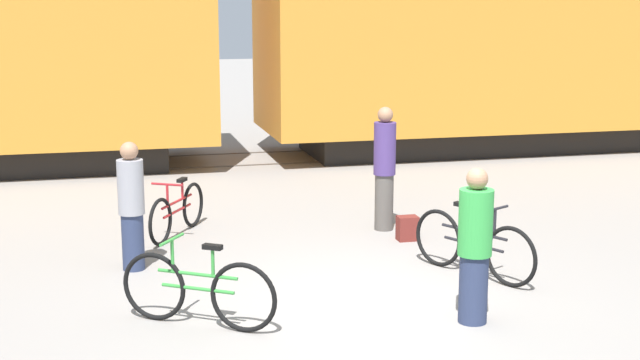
# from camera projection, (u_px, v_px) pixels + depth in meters

# --- Properties ---
(ground_plane) EXTENTS (80.00, 80.00, 0.00)m
(ground_plane) POSITION_uv_depth(u_px,v_px,m) (369.00, 306.00, 9.66)
(ground_plane) COLOR gray
(freight_train) EXTENTS (24.96, 3.14, 5.77)m
(freight_train) POSITION_uv_depth(u_px,v_px,m) (237.00, 11.00, 17.83)
(freight_train) COLOR black
(freight_train) RESTS_ON ground_plane
(rail_near) EXTENTS (36.96, 0.07, 0.01)m
(rail_near) POSITION_uv_depth(u_px,v_px,m) (245.00, 165.00, 17.76)
(rail_near) COLOR #4C4238
(rail_near) RESTS_ON ground_plane
(rail_far) EXTENTS (36.96, 0.07, 0.01)m
(rail_far) POSITION_uv_depth(u_px,v_px,m) (234.00, 153.00, 19.12)
(rail_far) COLOR #4C4238
(rail_far) RESTS_ON ground_plane
(bicycle_black) EXTENTS (0.90, 1.63, 0.90)m
(bicycle_black) POSITION_uv_depth(u_px,v_px,m) (473.00, 245.00, 10.64)
(bicycle_black) COLOR black
(bicycle_black) RESTS_ON ground_plane
(bicycle_green) EXTENTS (1.47, 1.01, 0.90)m
(bicycle_green) POSITION_uv_depth(u_px,v_px,m) (198.00, 290.00, 9.01)
(bicycle_green) COLOR black
(bicycle_green) RESTS_ON ground_plane
(bicycle_maroon) EXTENTS (0.90, 1.50, 0.81)m
(bicycle_maroon) POSITION_uv_depth(u_px,v_px,m) (177.00, 211.00, 12.47)
(bicycle_maroon) COLOR black
(bicycle_maroon) RESTS_ON ground_plane
(person_in_green) EXTENTS (0.35, 0.35, 1.62)m
(person_in_green) POSITION_uv_depth(u_px,v_px,m) (475.00, 246.00, 9.03)
(person_in_green) COLOR #283351
(person_in_green) RESTS_ON ground_plane
(person_in_purple) EXTENTS (0.32, 0.32, 1.78)m
(person_in_purple) POSITION_uv_depth(u_px,v_px,m) (385.00, 168.00, 12.69)
(person_in_purple) COLOR #514C47
(person_in_purple) RESTS_ON ground_plane
(person_in_grey) EXTENTS (0.32, 0.32, 1.59)m
(person_in_grey) POSITION_uv_depth(u_px,v_px,m) (131.00, 206.00, 10.82)
(person_in_grey) COLOR #283351
(person_in_grey) RESTS_ON ground_plane
(backpack) EXTENTS (0.28, 0.20, 0.34)m
(backpack) POSITION_uv_depth(u_px,v_px,m) (407.00, 228.00, 12.26)
(backpack) COLOR maroon
(backpack) RESTS_ON ground_plane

